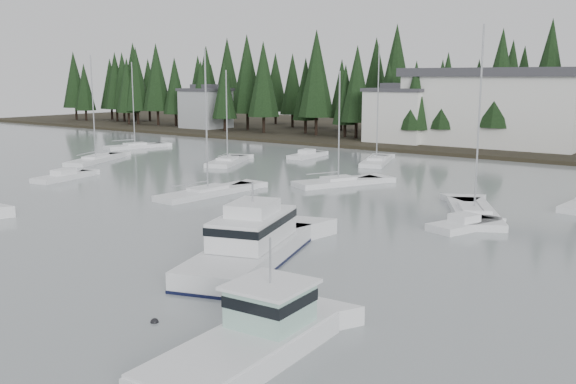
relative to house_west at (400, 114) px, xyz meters
name	(u,v)px	position (x,y,z in m)	size (l,w,h in m)	color
far_shore_land	(555,143)	(18.00, 18.00, -4.65)	(240.00, 54.00, 1.00)	black
conifer_treeline	(535,149)	(18.00, 7.00, -4.65)	(200.00, 22.00, 20.00)	black
house_west	(400,114)	(0.00, 0.00, 0.00)	(9.54, 7.42, 8.75)	silver
house_far_west	(206,107)	(-42.00, 2.00, -0.25)	(8.48, 7.42, 8.25)	#999EA0
harbor_inn	(508,109)	(15.04, 3.34, 1.12)	(29.50, 11.50, 10.90)	silver
cabin_cruiser_center	(251,248)	(21.94, -61.06, -3.87)	(7.35, 12.66, 5.20)	white
lobster_boat_teal	(250,344)	(29.97, -70.67, -4.07)	(3.65, 9.02, 4.91)	white
sailboat_1	(474,215)	(27.56, -41.98, -4.58)	(7.50, 10.35, 14.42)	white
sailboat_2	(338,184)	(11.95, -36.07, -4.60)	(6.34, 9.24, 11.29)	white
sailboat_3	(376,163)	(7.39, -20.33, -4.57)	(5.58, 9.56, 14.50)	white
sailboat_5	(228,163)	(-6.78, -31.05, -4.60)	(6.05, 9.11, 11.50)	white
sailboat_7	(208,194)	(5.71, -47.49, -4.59)	(3.12, 10.38, 13.06)	white
sailboat_9	(135,148)	(-28.72, -26.62, -4.58)	(4.46, 9.07, 12.77)	white
sailboat_10	(96,161)	(-20.84, -39.32, -4.59)	(6.65, 10.69, 13.27)	white
runabout_0	(64,178)	(-12.05, -49.79, -4.52)	(3.60, 7.21, 1.42)	white
runabout_1	(464,227)	(28.47, -46.29, -4.52)	(3.78, 5.68, 1.42)	white
runabout_3	(307,156)	(-2.55, -20.62, -4.52)	(2.67, 6.49, 1.42)	white
mooring_buoy_dark	(155,322)	(24.44, -70.34, -4.65)	(0.36, 0.36, 0.36)	black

